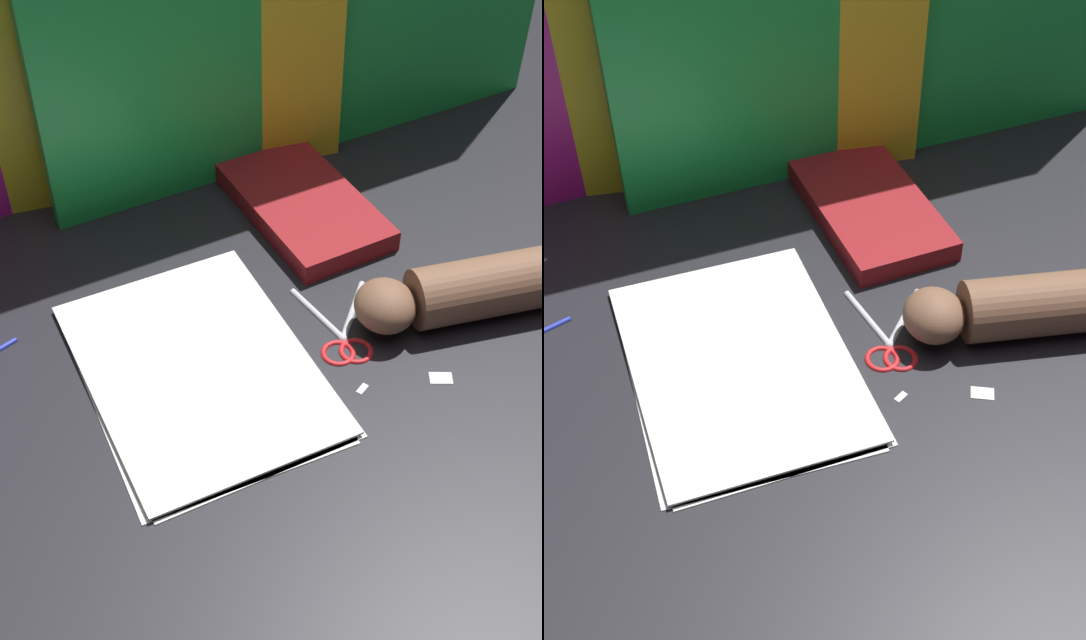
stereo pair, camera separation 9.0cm
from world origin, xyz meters
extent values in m
plane|color=black|center=(0.00, 0.00, 0.00)|extent=(6.00, 6.00, 0.00)
cube|color=yellow|center=(-0.03, 0.39, 0.24)|extent=(0.69, 0.06, 0.47)
cube|color=white|center=(-0.04, -0.01, 0.00)|extent=(0.28, 0.37, 0.00)
cube|color=white|center=(-0.03, -0.01, 0.00)|extent=(0.30, 0.38, 0.00)
cube|color=white|center=(-0.04, -0.01, 0.01)|extent=(0.29, 0.38, 0.00)
cube|color=maroon|center=(0.20, 0.23, 0.02)|extent=(0.19, 0.29, 0.03)
sphere|color=silver|center=(0.15, -0.02, 0.00)|extent=(0.01, 0.01, 0.01)
cylinder|color=silver|center=(0.14, 0.03, 0.00)|extent=(0.04, 0.11, 0.01)
torus|color=red|center=(0.16, -0.05, 0.00)|extent=(0.05, 0.05, 0.01)
cylinder|color=silver|center=(0.18, 0.02, 0.00)|extent=(0.07, 0.09, 0.01)
torus|color=red|center=(0.13, -0.04, 0.00)|extent=(0.06, 0.06, 0.01)
cylinder|color=brown|center=(0.35, -0.04, 0.04)|extent=(0.21, 0.10, 0.08)
ellipsoid|color=brown|center=(0.21, -0.02, 0.04)|extent=(0.09, 0.09, 0.06)
cube|color=white|center=(0.14, -0.11, 0.00)|extent=(0.02, 0.02, 0.00)
cube|color=white|center=(0.24, -0.13, 0.00)|extent=(0.03, 0.03, 0.00)
camera|label=1|loc=(-0.21, -0.73, 0.81)|focal=50.00mm
camera|label=2|loc=(-0.13, -0.75, 0.81)|focal=50.00mm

